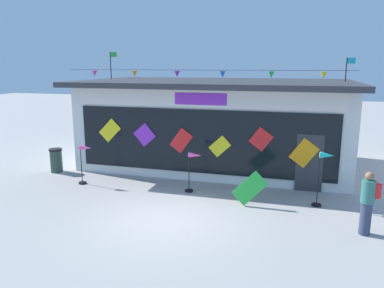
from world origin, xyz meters
TOP-DOWN VIEW (x-y plane):
  - ground_plane at (0.00, 0.00)m, footprint 80.00×80.00m
  - kite_shop_building at (0.05, 6.54)m, footprint 11.13×6.70m
  - wind_spinner_far_left at (-3.94, 2.18)m, footprint 0.61×0.29m
  - wind_spinner_left at (0.11, 2.42)m, footprint 0.59×0.29m
  - wind_spinner_center_left at (4.30, 2.22)m, footprint 0.55×0.30m
  - person_near_camera at (5.28, 0.48)m, footprint 0.48×0.41m
  - trash_bin at (-5.98, 3.29)m, footprint 0.52×0.52m
  - display_kite_on_ground at (2.14, 1.68)m, footprint 1.12×0.18m

SIDE VIEW (x-z plane):
  - ground_plane at x=0.00m, z-range 0.00..0.00m
  - trash_bin at x=-5.98m, z-range 0.01..0.98m
  - display_kite_on_ground at x=2.14m, z-range 0.00..1.12m
  - person_near_camera at x=5.28m, z-range 0.05..1.73m
  - wind_spinner_left at x=0.11m, z-range 0.30..1.71m
  - wind_spinner_far_left at x=-3.94m, z-range 0.30..1.76m
  - wind_spinner_center_left at x=4.30m, z-range 0.38..2.12m
  - kite_shop_building at x=0.05m, z-range -0.60..4.31m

